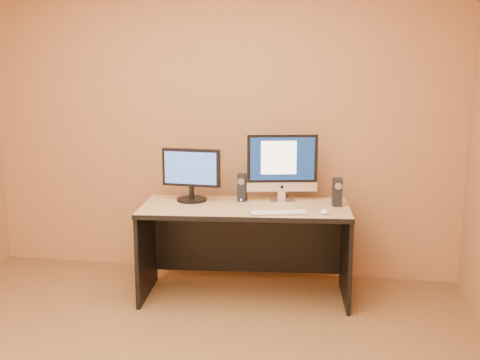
# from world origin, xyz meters

# --- Properties ---
(walls) EXTENTS (4.00, 4.00, 2.60)m
(walls) POSITION_xyz_m (0.00, 0.00, 1.30)
(walls) COLOR #8F5E3A
(walls) RESTS_ON ground
(desk) EXTENTS (1.62, 0.83, 0.72)m
(desk) POSITION_xyz_m (0.32, 1.41, 0.36)
(desk) COLOR tan
(desk) RESTS_ON ground
(imac) EXTENTS (0.59, 0.31, 0.54)m
(imac) POSITION_xyz_m (0.57, 1.63, 0.99)
(imac) COLOR silver
(imac) RESTS_ON desk
(second_monitor) EXTENTS (0.48, 0.26, 0.41)m
(second_monitor) POSITION_xyz_m (-0.12, 1.52, 0.93)
(second_monitor) COLOR black
(second_monitor) RESTS_ON desk
(speaker_left) EXTENTS (0.07, 0.08, 0.21)m
(speaker_left) POSITION_xyz_m (0.27, 1.58, 0.83)
(speaker_left) COLOR black
(speaker_left) RESTS_ON desk
(speaker_right) EXTENTS (0.08, 0.08, 0.21)m
(speaker_right) POSITION_xyz_m (1.00, 1.53, 0.83)
(speaker_right) COLOR black
(speaker_right) RESTS_ON desk
(keyboard) EXTENTS (0.43, 0.22, 0.02)m
(keyboard) POSITION_xyz_m (0.59, 1.22, 0.73)
(keyboard) COLOR #B1B0B5
(keyboard) RESTS_ON desk
(mouse) EXTENTS (0.07, 0.10, 0.04)m
(mouse) POSITION_xyz_m (0.91, 1.28, 0.74)
(mouse) COLOR white
(mouse) RESTS_ON desk
(cable_a) EXTENTS (0.08, 0.20, 0.01)m
(cable_a) POSITION_xyz_m (0.63, 1.71, 0.72)
(cable_a) COLOR black
(cable_a) RESTS_ON desk
(cable_b) EXTENTS (0.09, 0.16, 0.01)m
(cable_b) POSITION_xyz_m (0.54, 1.69, 0.72)
(cable_b) COLOR black
(cable_b) RESTS_ON desk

